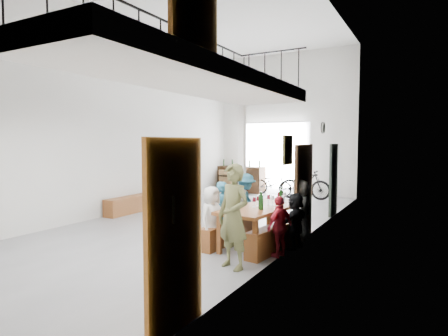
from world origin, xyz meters
The scene contains 24 objects.
floor centered at (0.00, 0.00, 0.00)m, with size 12.00×12.00×0.00m, color slate.
room_walls centered at (0.00, 0.00, 3.55)m, with size 12.00×12.00×12.00m.
gateway_portal centered at (-0.40, 5.94, 1.40)m, with size 2.80×0.08×2.80m, color white.
right_wall_decor centered at (2.70, -1.87, 1.74)m, with size 0.07×8.28×5.07m.
balcony centered at (1.98, -3.13, 2.96)m, with size 1.52×5.62×4.00m.
tasting_table centered at (2.20, -1.32, 0.71)m, with size 1.13×2.30×0.79m.
bench_inner centered at (1.50, -1.42, 0.22)m, with size 0.30×1.88×0.43m, color brown.
bench_wall centered at (2.57, -1.36, 0.24)m, with size 0.28×2.12×0.49m, color brown.
tableware centered at (2.27, -1.29, 0.92)m, with size 0.76×1.53×0.35m.
side_bench centered at (-2.50, -0.05, 0.24)m, with size 0.38×1.72×0.48m, color brown.
oak_barrel centered at (-2.31, 5.40, 0.45)m, with size 0.61×0.61×0.90m.
serving_counter centered at (-1.75, 5.65, 0.52)m, with size 1.98×0.55×1.05m, color #311E0F.
counter_bottles centered at (-1.75, 5.66, 1.19)m, with size 1.74×0.17×0.28m.
guest_left_a centered at (1.43, -2.03, 0.60)m, with size 0.59×0.38×1.21m, color silver.
guest_left_b centered at (1.41, -1.51, 0.62)m, with size 0.45×0.30×1.25m, color #25617C.
guest_left_c centered at (1.49, -0.84, 0.52)m, with size 0.51×0.39×1.04m, color silver.
guest_left_d centered at (1.39, -0.46, 0.67)m, with size 0.86×0.50×1.34m, color #25617C.
guest_right_a centered at (2.75, -1.85, 0.55)m, with size 0.64×0.27×1.09m, color red.
guest_right_b centered at (2.83, -1.24, 0.54)m, with size 1.00×0.32×1.08m, color black.
guest_right_c centered at (2.72, -0.59, 0.64)m, with size 0.62×0.40×1.27m, color silver.
host_standing centered at (2.30, -2.79, 0.85)m, with size 0.62×0.41×1.71m, color brown.
potted_plant centered at (2.45, 0.27, 0.24)m, with size 0.43×0.38×0.48m, color #23551F.
bicycle_near centered at (-0.22, 5.36, 0.44)m, with size 0.59×1.69×0.89m, color black.
bicycle_far centered at (1.16, 4.93, 0.55)m, with size 0.51×1.82×1.09m, color black.
Camera 1 is at (5.06, -8.08, 2.05)m, focal length 30.00 mm.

